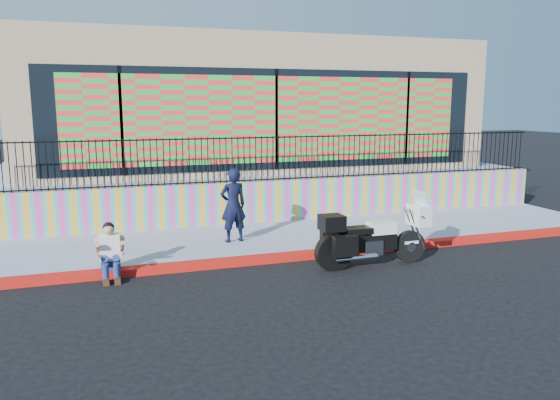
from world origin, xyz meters
name	(u,v)px	position (x,y,z in m)	size (l,w,h in m)	color
ground	(335,256)	(0.00, 0.00, 0.00)	(90.00, 90.00, 0.00)	black
red_curb	(335,252)	(0.00, 0.00, 0.07)	(16.00, 0.30, 0.15)	red
sidewalk	(307,235)	(0.00, 1.65, 0.07)	(16.00, 3.00, 0.15)	#878CA2
mural_wall	(286,200)	(0.00, 3.25, 0.70)	(16.00, 0.20, 1.10)	#F941AB
metal_fence	(286,158)	(0.00, 3.25, 1.85)	(15.80, 0.04, 1.20)	black
elevated_platform	(240,178)	(0.00, 8.35, 0.62)	(16.00, 10.00, 1.25)	#878CA2
storefront_building	(241,105)	(0.00, 8.13, 3.25)	(14.00, 8.06, 4.00)	tan
police_motorcycle	(371,236)	(0.37, -0.94, 0.63)	(2.42, 0.80, 1.51)	black
police_officer	(233,205)	(-1.95, 1.36, 1.00)	(0.62, 0.41, 1.71)	black
seated_man	(110,257)	(-4.71, -0.16, 0.45)	(0.54, 0.71, 1.06)	navy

